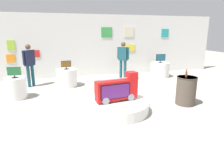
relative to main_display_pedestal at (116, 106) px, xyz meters
The scene contains 14 objects.
ground_plane 0.30m from the main_display_pedestal, 42.53° to the left, with size 30.00×30.00×0.00m, color #9E998E.
back_wall_display 4.72m from the main_display_pedestal, 87.58° to the left, with size 12.99×0.13×2.92m.
main_display_pedestal is the anchor object (origin of this frame).
novelty_firetruck_tv 0.47m from the main_display_pedestal, ahead, with size 1.18×0.46×0.77m.
display_pedestal_left_rear 3.14m from the main_display_pedestal, 112.03° to the left, with size 0.80×0.80×0.69m, color silver.
tv_on_left_rear 3.21m from the main_display_pedestal, 112.07° to the left, with size 0.38×0.21×0.33m.
display_pedestal_center_rear 4.71m from the main_display_pedestal, 46.65° to the left, with size 0.88×0.88×0.69m, color silver.
tv_on_center_rear 4.76m from the main_display_pedestal, 46.61° to the left, with size 0.47×0.20×0.40m.
display_pedestal_right_rear 3.40m from the main_display_pedestal, 146.54° to the left, with size 0.65×0.65×0.69m, color silver.
tv_on_right_rear 3.48m from the main_display_pedestal, 146.60° to the left, with size 0.45×0.19×0.38m.
side_table_round 2.16m from the main_display_pedestal, ahead, with size 0.59×0.59×0.84m.
bottle_on_side_table 2.23m from the main_display_pedestal, ahead, with size 0.06×0.06×0.24m.
shopper_browsing_near_truck 3.59m from the main_display_pedestal, 68.42° to the left, with size 0.43×0.41×1.70m.
shopper_browsing_rear 4.22m from the main_display_pedestal, 127.93° to the left, with size 0.41×0.43×1.66m.
Camera 1 is at (-1.63, -4.90, 2.13)m, focal length 30.90 mm.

